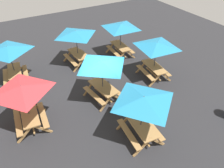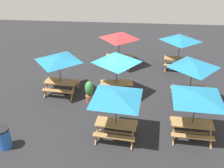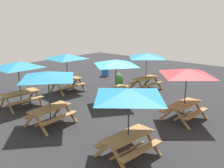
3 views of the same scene
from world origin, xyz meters
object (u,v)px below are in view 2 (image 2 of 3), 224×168
at_px(trash_bin_blue, 4,138).
at_px(picnic_table_3, 119,39).
at_px(picnic_table_6, 180,41).
at_px(potted_plant_0, 89,92).
at_px(picnic_table_5, 193,68).
at_px(picnic_table_1, 117,63).
at_px(picnic_table_4, 197,99).
at_px(picnic_table_2, 116,99).
at_px(picnic_table_0, 59,61).

bearing_deg(trash_bin_blue, picnic_table_3, 62.93).
distance_m(picnic_table_6, trash_bin_blue, 11.83).
height_order(trash_bin_blue, potted_plant_0, potted_plant_0).
bearing_deg(potted_plant_0, picnic_table_3, 74.45).
relative_size(picnic_table_5, potted_plant_0, 1.90).
xyz_separation_m(picnic_table_3, picnic_table_5, (4.08, -4.04, 0.00)).
bearing_deg(trash_bin_blue, picnic_table_1, 46.49).
distance_m(picnic_table_3, trash_bin_blue, 9.54).
bearing_deg(picnic_table_4, picnic_table_2, -171.16).
bearing_deg(picnic_table_1, picnic_table_6, 35.86).
bearing_deg(picnic_table_5, potted_plant_0, -176.90).
bearing_deg(picnic_table_2, picnic_table_4, 11.39).
xyz_separation_m(picnic_table_2, potted_plant_0, (-1.64, 2.70, -1.36)).
bearing_deg(picnic_table_6, potted_plant_0, -132.65).
bearing_deg(picnic_table_4, picnic_table_5, 85.47).
relative_size(picnic_table_2, picnic_table_5, 1.20).
distance_m(picnic_table_1, potted_plant_0, 2.14).
xyz_separation_m(picnic_table_2, picnic_table_5, (3.72, 3.29, 0.00)).
height_order(picnic_table_1, picnic_table_2, same).
bearing_deg(picnic_table_5, picnic_table_1, 172.76).
bearing_deg(potted_plant_0, picnic_table_0, 157.27).
height_order(picnic_table_1, potted_plant_0, picnic_table_1).
distance_m(picnic_table_0, picnic_table_3, 4.94).
distance_m(picnic_table_4, potted_plant_0, 5.66).
bearing_deg(picnic_table_6, picnic_table_0, -144.84).
height_order(picnic_table_0, picnic_table_4, same).
bearing_deg(picnic_table_6, trash_bin_blue, -128.29).
bearing_deg(trash_bin_blue, picnic_table_2, 12.82).
bearing_deg(picnic_table_2, trash_bin_blue, -161.05).
height_order(picnic_table_0, picnic_table_3, same).
xyz_separation_m(picnic_table_4, trash_bin_blue, (-7.94, -1.36, -1.49)).
height_order(picnic_table_6, potted_plant_0, picnic_table_6).
distance_m(picnic_table_0, picnic_table_5, 7.11).
height_order(picnic_table_2, picnic_table_3, same).
xyz_separation_m(picnic_table_0, picnic_table_6, (7.03, 3.82, 0.00)).
relative_size(picnic_table_1, picnic_table_4, 0.83).
height_order(picnic_table_0, potted_plant_0, picnic_table_0).
distance_m(picnic_table_4, picnic_table_5, 3.02).
distance_m(picnic_table_4, trash_bin_blue, 8.19).
xyz_separation_m(picnic_table_3, trash_bin_blue, (-4.29, -8.39, -1.49)).
height_order(picnic_table_3, picnic_table_4, same).
bearing_deg(picnic_table_1, picnic_table_4, -50.18).
height_order(picnic_table_0, picnic_table_1, same).
xyz_separation_m(picnic_table_0, potted_plant_0, (1.74, -0.73, -1.36)).
relative_size(picnic_table_1, picnic_table_3, 1.00).
relative_size(picnic_table_0, picnic_table_6, 1.00).
distance_m(picnic_table_1, picnic_table_6, 5.36).
bearing_deg(picnic_table_1, picnic_table_5, -11.54).
height_order(picnic_table_3, trash_bin_blue, picnic_table_3).
bearing_deg(picnic_table_0, picnic_table_3, 57.89).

